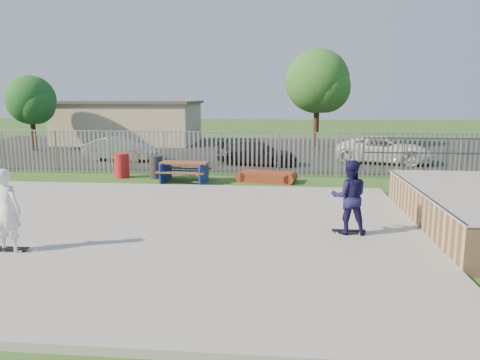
# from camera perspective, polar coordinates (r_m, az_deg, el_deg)

# --- Properties ---
(ground) EXTENTS (120.00, 120.00, 0.00)m
(ground) POSITION_cam_1_polar(r_m,az_deg,el_deg) (12.94, -12.34, -6.18)
(ground) COLOR #365A1E
(ground) RESTS_ON ground
(concrete_slab) EXTENTS (15.00, 12.00, 0.15)m
(concrete_slab) POSITION_cam_1_polar(r_m,az_deg,el_deg) (12.92, -12.35, -5.86)
(concrete_slab) COLOR #9F9F9A
(concrete_slab) RESTS_ON ground
(fence) EXTENTS (26.04, 16.02, 2.00)m
(fence) POSITION_cam_1_polar(r_m,az_deg,el_deg) (16.84, -4.44, 1.32)
(fence) COLOR gray
(fence) RESTS_ON ground
(picnic_table) EXTENTS (2.10, 1.77, 0.85)m
(picnic_table) POSITION_cam_1_polar(r_m,az_deg,el_deg) (19.91, -6.78, 1.02)
(picnic_table) COLOR brown
(picnic_table) RESTS_ON ground
(funbox) EXTENTS (2.22, 1.42, 0.41)m
(funbox) POSITION_cam_1_polar(r_m,az_deg,el_deg) (19.88, 3.30, 0.40)
(funbox) COLOR maroon
(funbox) RESTS_ON ground
(trash_bin_red) EXTENTS (0.65, 0.65, 1.08)m
(trash_bin_red) POSITION_cam_1_polar(r_m,az_deg,el_deg) (21.42, -14.22, 1.72)
(trash_bin_red) COLOR #AD1A1B
(trash_bin_red) RESTS_ON ground
(trash_bin_grey) EXTENTS (0.60, 0.60, 1.00)m
(trash_bin_grey) POSITION_cam_1_polar(r_m,az_deg,el_deg) (20.96, -10.20, 1.57)
(trash_bin_grey) COLOR #272629
(trash_bin_grey) RESTS_ON ground
(parking_lot) EXTENTS (40.00, 18.00, 0.02)m
(parking_lot) POSITION_cam_1_polar(r_m,az_deg,el_deg) (31.25, -1.63, 3.66)
(parking_lot) COLOR black
(parking_lot) RESTS_ON ground
(car_silver) EXTENTS (4.11, 1.88, 1.31)m
(car_silver) POSITION_cam_1_polar(r_m,az_deg,el_deg) (26.94, -14.42, 3.70)
(car_silver) COLOR #A2A3A7
(car_silver) RESTS_ON parking_lot
(car_dark) EXTENTS (4.52, 2.54, 1.24)m
(car_dark) POSITION_cam_1_polar(r_m,az_deg,el_deg) (24.57, 2.05, 3.33)
(car_dark) COLOR black
(car_dark) RESTS_ON parking_lot
(car_white) EXTENTS (5.53, 3.60, 1.41)m
(car_white) POSITION_cam_1_polar(r_m,az_deg,el_deg) (26.34, 17.12, 3.54)
(car_white) COLOR white
(car_white) RESTS_ON parking_lot
(building) EXTENTS (10.40, 6.40, 3.20)m
(building) POSITION_cam_1_polar(r_m,az_deg,el_deg) (36.83, -13.37, 6.90)
(building) COLOR #C3B996
(building) RESTS_ON ground
(tree_left) EXTENTS (3.18, 3.18, 4.90)m
(tree_left) POSITION_cam_1_polar(r_m,az_deg,el_deg) (33.78, -24.13, 8.87)
(tree_left) COLOR #382116
(tree_left) RESTS_ON ground
(tree_mid) EXTENTS (4.38, 4.38, 6.76)m
(tree_mid) POSITION_cam_1_polar(r_m,az_deg,el_deg) (33.09, 9.42, 11.78)
(tree_mid) COLOR #3A2717
(tree_mid) RESTS_ON ground
(skateboard_a) EXTENTS (0.80, 0.20, 0.08)m
(skateboard_a) POSITION_cam_1_polar(r_m,az_deg,el_deg) (12.30, 13.02, -6.16)
(skateboard_a) COLOR black
(skateboard_a) RESTS_ON concrete_slab
(skateboard_b) EXTENTS (0.80, 0.21, 0.08)m
(skateboard_b) POSITION_cam_1_polar(r_m,az_deg,el_deg) (11.86, -26.17, -7.59)
(skateboard_b) COLOR black
(skateboard_b) RESTS_ON concrete_slab
(skater_navy) EXTENTS (0.92, 0.72, 1.89)m
(skater_navy) POSITION_cam_1_polar(r_m,az_deg,el_deg) (12.08, 13.19, -2.03)
(skater_navy) COLOR #16143F
(skater_navy) RESTS_ON concrete_slab
(skater_white) EXTENTS (0.75, 0.56, 1.89)m
(skater_white) POSITION_cam_1_polar(r_m,az_deg,el_deg) (11.63, -26.52, -3.33)
(skater_white) COLOR white
(skater_white) RESTS_ON concrete_slab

